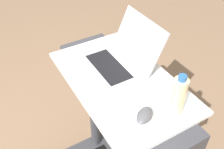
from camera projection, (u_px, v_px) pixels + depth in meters
The scene contains 4 objects.
desk_board at pixel (121, 81), 1.25m from camera, with size 0.76×0.46×0.02m, color white.
laptop at pixel (120, 58), 1.30m from camera, with size 0.33×0.32×0.23m.
computer_mouse at pixel (145, 115), 1.05m from camera, with size 0.06×0.10×0.03m, color #4C4C51.
water_bottle at pixel (178, 96), 1.02m from camera, with size 0.06×0.06×0.20m.
Camera 1 is at (0.79, 0.19, 1.90)m, focal length 41.15 mm.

